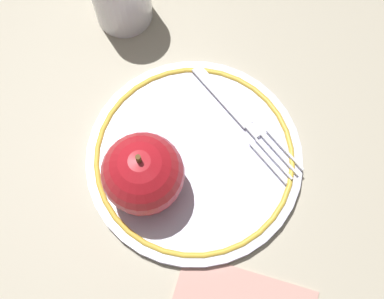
% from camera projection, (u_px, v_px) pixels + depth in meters
% --- Properties ---
extents(ground_plane, '(2.00, 2.00, 0.00)m').
position_uv_depth(ground_plane, '(194.00, 161.00, 0.58)').
color(ground_plane, '#A9A08A').
extents(plate, '(0.23, 0.23, 0.01)m').
position_uv_depth(plate, '(192.00, 158.00, 0.58)').
color(plate, silver).
rests_on(plate, ground_plane).
extents(apple_red_whole, '(0.08, 0.08, 0.09)m').
position_uv_depth(apple_red_whole, '(143.00, 174.00, 0.52)').
color(apple_red_whole, '#AC161F').
rests_on(apple_red_whole, plate).
extents(fork, '(0.13, 0.13, 0.00)m').
position_uv_depth(fork, '(241.00, 117.00, 0.58)').
color(fork, silver).
rests_on(fork, plate).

